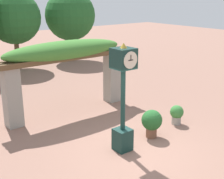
% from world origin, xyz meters
% --- Properties ---
extents(ground_plane, '(60.00, 60.00, 0.00)m').
position_xyz_m(ground_plane, '(0.00, 0.00, 0.00)').
color(ground_plane, '#8E6656').
extents(pedestal_clock, '(0.56, 0.61, 3.17)m').
position_xyz_m(pedestal_clock, '(-0.31, 0.09, 1.71)').
color(pedestal_clock, '#14332D').
rests_on(pedestal_clock, ground).
extents(pergola, '(5.45, 1.13, 2.78)m').
position_xyz_m(pergola, '(0.00, 3.75, 2.11)').
color(pergola, gray).
rests_on(pergola, ground).
extents(potted_plant_near_left, '(0.48, 0.48, 0.69)m').
position_xyz_m(potted_plant_near_left, '(2.40, 0.37, 0.39)').
color(potted_plant_near_left, gray).
rests_on(potted_plant_near_left, ground).
extents(potted_plant_near_right, '(0.66, 0.66, 0.91)m').
position_xyz_m(potted_plant_near_right, '(0.97, 0.18, 0.53)').
color(potted_plant_near_right, brown).
rests_on(potted_plant_near_right, ground).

